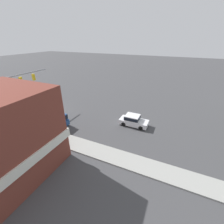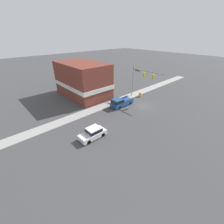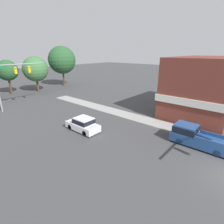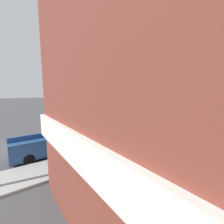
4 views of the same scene
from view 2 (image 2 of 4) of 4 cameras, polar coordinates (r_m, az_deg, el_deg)
name	(u,v)px [view 2 (image 2 of 4)]	position (r m, az deg, el deg)	size (l,w,h in m)	color
ground_plane	(143,106)	(33.45, 11.72, 2.23)	(200.00, 200.00, 0.00)	#424244
sidewalk_curb	(124,98)	(36.69, 4.63, 5.22)	(2.40, 60.00, 0.14)	#9E9E99
near_signal_assembly	(142,77)	(35.29, 11.28, 12.94)	(8.32, 0.49, 7.34)	gray
car_lead	(93,133)	(22.98, -7.23, -7.85)	(1.87, 4.22, 1.64)	black
pickup_truck_parked	(120,102)	(32.35, 3.19, 3.72)	(1.97, 5.38, 1.91)	black
construction_barrel	(140,95)	(38.18, 10.59, 6.46)	(0.61, 0.61, 1.00)	orange
corner_brick_building	(83,80)	(38.04, -11.10, 11.81)	(13.78, 8.46, 8.10)	brown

